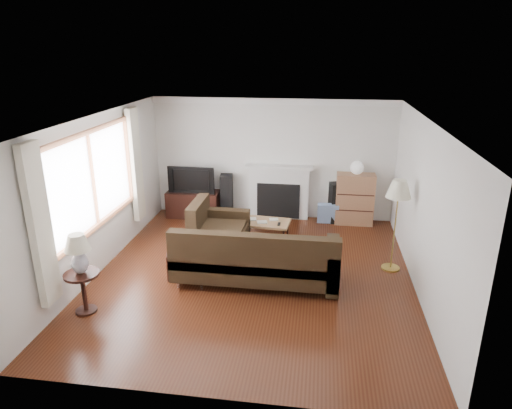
# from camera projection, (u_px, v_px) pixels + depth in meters

# --- Properties ---
(room) EXTENTS (5.10, 5.60, 2.54)m
(room) POSITION_uv_depth(u_px,v_px,m) (253.00, 202.00, 6.94)
(room) COLOR #471F0F
(room) RESTS_ON ground
(window) EXTENTS (0.12, 2.74, 1.54)m
(window) POSITION_uv_depth(u_px,v_px,m) (93.00, 180.00, 6.98)
(window) COLOR brown
(window) RESTS_ON room
(curtain_near) EXTENTS (0.10, 0.35, 2.10)m
(curtain_near) POSITION_uv_depth(u_px,v_px,m) (40.00, 226.00, 5.61)
(curtain_near) COLOR white
(curtain_near) RESTS_ON room
(curtain_far) EXTENTS (0.10, 0.35, 2.10)m
(curtain_far) POSITION_uv_depth(u_px,v_px,m) (136.00, 165.00, 8.44)
(curtain_far) COLOR white
(curtain_far) RESTS_ON room
(fireplace) EXTENTS (1.40, 0.26, 1.15)m
(fireplace) POSITION_uv_depth(u_px,v_px,m) (279.00, 192.00, 9.61)
(fireplace) COLOR white
(fireplace) RESTS_ON room
(tv_stand) EXTENTS (1.11, 0.50, 0.55)m
(tv_stand) POSITION_uv_depth(u_px,v_px,m) (194.00, 204.00, 9.79)
(tv_stand) COLOR black
(tv_stand) RESTS_ON ground
(television) EXTENTS (0.99, 0.13, 0.57)m
(television) POSITION_uv_depth(u_px,v_px,m) (193.00, 179.00, 9.61)
(television) COLOR black
(television) RESTS_ON tv_stand
(speaker_left) EXTENTS (0.30, 0.34, 0.92)m
(speaker_left) POSITION_uv_depth(u_px,v_px,m) (227.00, 196.00, 9.71)
(speaker_left) COLOR black
(speaker_left) RESTS_ON ground
(speaker_right) EXTENTS (0.30, 0.34, 0.84)m
(speaker_right) POSITION_uv_depth(u_px,v_px,m) (335.00, 203.00, 9.42)
(speaker_right) COLOR black
(speaker_right) RESTS_ON ground
(bookshelf) EXTENTS (0.77, 0.36, 1.05)m
(bookshelf) POSITION_uv_depth(u_px,v_px,m) (355.00, 199.00, 9.31)
(bookshelf) COLOR #956545
(bookshelf) RESTS_ON ground
(globe_lamp) EXTENTS (0.27, 0.27, 0.27)m
(globe_lamp) POSITION_uv_depth(u_px,v_px,m) (357.00, 168.00, 9.09)
(globe_lamp) COLOR white
(globe_lamp) RESTS_ON bookshelf
(sectional_sofa) EXTENTS (2.73, 2.00, 0.88)m
(sectional_sofa) POSITION_uv_depth(u_px,v_px,m) (256.00, 255.00, 7.02)
(sectional_sofa) COLOR black
(sectional_sofa) RESTS_ON ground
(coffee_table) EXTENTS (1.05, 0.64, 0.39)m
(coffee_table) POSITION_uv_depth(u_px,v_px,m) (263.00, 231.00, 8.59)
(coffee_table) COLOR #9D734B
(coffee_table) RESTS_ON ground
(footstool) EXTENTS (0.61, 0.61, 0.42)m
(footstool) POSITION_uv_depth(u_px,v_px,m) (183.00, 262.00, 7.34)
(footstool) COLOR black
(footstool) RESTS_ON ground
(floor_lamp) EXTENTS (0.45, 0.45, 1.53)m
(floor_lamp) POSITION_uv_depth(u_px,v_px,m) (395.00, 226.00, 7.31)
(floor_lamp) COLOR #AD8E3C
(floor_lamp) RESTS_ON ground
(side_table) EXTENTS (0.47, 0.47, 0.59)m
(side_table) POSITION_uv_depth(u_px,v_px,m) (84.00, 292.00, 6.26)
(side_table) COLOR black
(side_table) RESTS_ON ground
(table_lamp) EXTENTS (0.35, 0.35, 0.56)m
(table_lamp) POSITION_uv_depth(u_px,v_px,m) (79.00, 254.00, 6.07)
(table_lamp) COLOR silver
(table_lamp) RESTS_ON side_table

